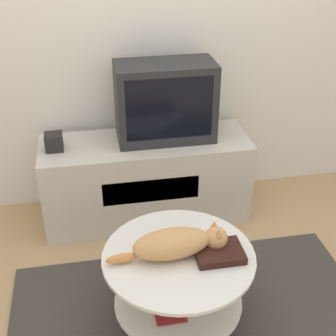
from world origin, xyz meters
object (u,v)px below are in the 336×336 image
dvd_box (219,252)px  speaker (54,142)px  tv (165,102)px  cat (177,243)px

dvd_box → speaker: bearing=127.4°
speaker → dvd_box: speaker is taller
tv → speaker: tv is taller
speaker → dvd_box: size_ratio=0.47×
cat → speaker: bearing=117.1°
speaker → cat: bearing=-58.9°
dvd_box → cat: 0.20m
speaker → dvd_box: bearing=-52.6°
dvd_box → cat: (-0.19, 0.05, 0.05)m
tv → speaker: (-0.71, -0.04, -0.20)m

